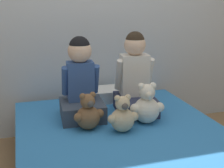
# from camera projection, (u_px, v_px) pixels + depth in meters

# --- Properties ---
(wall_behind_bed) EXTENTS (8.00, 0.06, 2.50)m
(wall_behind_bed) POSITION_uv_depth(u_px,v_px,m) (91.00, 5.00, 2.96)
(wall_behind_bed) COLOR silver
(wall_behind_bed) RESTS_ON ground_plane
(bed) EXTENTS (1.53, 1.86, 0.38)m
(bed) POSITION_uv_depth(u_px,v_px,m) (125.00, 157.00, 2.30)
(bed) COLOR #2D2D33
(bed) RESTS_ON ground_plane
(child_on_left) EXTENTS (0.36, 0.39, 0.66)m
(child_on_left) POSITION_uv_depth(u_px,v_px,m) (81.00, 85.00, 2.49)
(child_on_left) COLOR #384251
(child_on_left) RESTS_ON bed
(child_on_right) EXTENTS (0.35, 0.42, 0.68)m
(child_on_right) POSITION_uv_depth(u_px,v_px,m) (135.00, 80.00, 2.62)
(child_on_right) COLOR #282D47
(child_on_right) RESTS_ON bed
(teddy_bear_held_by_left_child) EXTENTS (0.23, 0.18, 0.28)m
(teddy_bear_held_by_left_child) POSITION_uv_depth(u_px,v_px,m) (88.00, 114.00, 2.29)
(teddy_bear_held_by_left_child) COLOR brown
(teddy_bear_held_by_left_child) RESTS_ON bed
(teddy_bear_held_by_right_child) EXTENTS (0.27, 0.20, 0.32)m
(teddy_bear_held_by_right_child) POSITION_uv_depth(u_px,v_px,m) (147.00, 106.00, 2.40)
(teddy_bear_held_by_right_child) COLOR silver
(teddy_bear_held_by_right_child) RESTS_ON bed
(teddy_bear_between_children) EXTENTS (0.23, 0.18, 0.28)m
(teddy_bear_between_children) POSITION_uv_depth(u_px,v_px,m) (123.00, 116.00, 2.25)
(teddy_bear_between_children) COLOR #D1B78E
(teddy_bear_between_children) RESTS_ON bed
(pillow_at_headboard) EXTENTS (0.46, 0.27, 0.11)m
(pillow_at_headboard) POSITION_uv_depth(u_px,v_px,m) (99.00, 95.00, 2.94)
(pillow_at_headboard) COLOR white
(pillow_at_headboard) RESTS_ON bed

